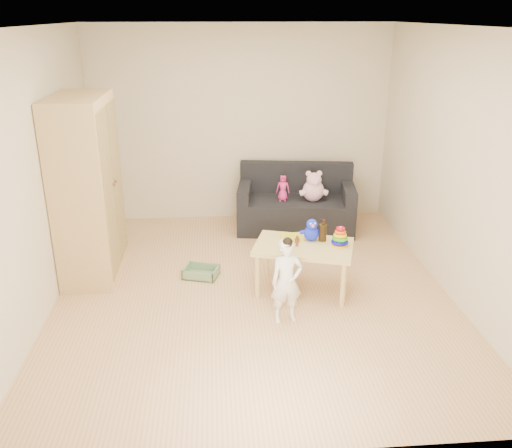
{
  "coord_description": "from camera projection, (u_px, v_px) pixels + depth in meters",
  "views": [
    {
      "loc": [
        -0.37,
        -5.0,
        2.71
      ],
      "look_at": [
        0.05,
        0.25,
        0.65
      ],
      "focal_mm": 38.0,
      "sensor_mm": 36.0,
      "label": 1
    }
  ],
  "objects": [
    {
      "name": "doll",
      "position": [
        283.0,
        188.0,
        6.99
      ],
      "size": [
        0.19,
        0.14,
        0.33
      ],
      "primitive_type": "imported",
      "rotation": [
        0.0,
        0.0,
        -0.16
      ],
      "color": "#EC2C88",
      "rests_on": "sofa"
    },
    {
      "name": "play_table",
      "position": [
        303.0,
        268.0,
        5.57
      ],
      "size": [
        1.12,
        0.88,
        0.51
      ],
      "primitive_type": "cube",
      "rotation": [
        0.0,
        0.0,
        -0.3
      ],
      "color": "#DDC879",
      "rests_on": "ground"
    },
    {
      "name": "brown_bottle",
      "position": [
        323.0,
        232.0,
        5.55
      ],
      "size": [
        0.08,
        0.08,
        0.23
      ],
      "color": "black",
      "rests_on": "play_table"
    },
    {
      "name": "storage_bin",
      "position": [
        201.0,
        272.0,
        5.94
      ],
      "size": [
        0.42,
        0.36,
        0.11
      ],
      "primitive_type": null,
      "rotation": [
        0.0,
        0.0,
        -0.31
      ],
      "color": "gray",
      "rests_on": "ground"
    },
    {
      "name": "ring_stacker",
      "position": [
        340.0,
        238.0,
        5.44
      ],
      "size": [
        0.18,
        0.18,
        0.2
      ],
      "color": "#FCAA0D",
      "rests_on": "play_table"
    },
    {
      "name": "yellow_book",
      "position": [
        291.0,
        237.0,
        5.65
      ],
      "size": [
        0.23,
        0.23,
        0.02
      ],
      "primitive_type": "cube",
      "rotation": [
        0.0,
        0.0,
        0.04
      ],
      "color": "yellow",
      "rests_on": "play_table"
    },
    {
      "name": "pink_bear",
      "position": [
        313.0,
        188.0,
        6.98
      ],
      "size": [
        0.32,
        0.29,
        0.34
      ],
      "primitive_type": null,
      "rotation": [
        0.0,
        0.0,
        -0.12
      ],
      "color": "#FFBBDB",
      "rests_on": "sofa"
    },
    {
      "name": "blue_plush",
      "position": [
        312.0,
        229.0,
        5.56
      ],
      "size": [
        0.22,
        0.19,
        0.24
      ],
      "primitive_type": null,
      "rotation": [
        0.0,
        0.0,
        -0.18
      ],
      "color": "#1C2EFF",
      "rests_on": "play_table"
    },
    {
      "name": "toddler",
      "position": [
        287.0,
        282.0,
        4.97
      ],
      "size": [
        0.32,
        0.24,
        0.8
      ],
      "primitive_type": "imported",
      "rotation": [
        0.0,
        0.0,
        0.14
      ],
      "color": "white",
      "rests_on": "ground"
    },
    {
      "name": "wardrobe",
      "position": [
        87.0,
        188.0,
        5.73
      ],
      "size": [
        0.54,
        1.08,
        1.94
      ],
      "primitive_type": "cube",
      "color": "#E1B47B",
      "rests_on": "ground"
    },
    {
      "name": "wooden_figure",
      "position": [
        297.0,
        241.0,
        5.43
      ],
      "size": [
        0.05,
        0.04,
        0.12
      ],
      "primitive_type": null,
      "rotation": [
        0.0,
        0.0,
        -0.11
      ],
      "color": "brown",
      "rests_on": "play_table"
    },
    {
      "name": "sofa",
      "position": [
        296.0,
        214.0,
        7.2
      ],
      "size": [
        1.6,
        0.95,
        0.43
      ],
      "primitive_type": "cube",
      "rotation": [
        0.0,
        0.0,
        -0.13
      ],
      "color": "black",
      "rests_on": "ground"
    },
    {
      "name": "room",
      "position": [
        253.0,
        170.0,
        5.18
      ],
      "size": [
        4.5,
        4.5,
        4.5
      ],
      "color": "tan",
      "rests_on": "ground"
    }
  ]
}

